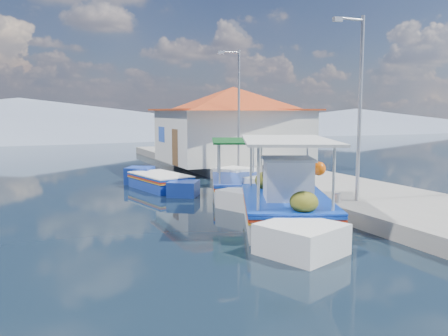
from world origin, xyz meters
name	(u,v)px	position (x,y,z in m)	size (l,w,h in m)	color
ground	(266,247)	(0.00, 0.00, 0.00)	(160.00, 160.00, 0.00)	black
quay	(318,187)	(5.90, 6.00, 0.25)	(5.00, 44.00, 0.50)	gray
bollards	(285,184)	(3.80, 5.25, 0.65)	(0.20, 17.20, 0.30)	#A5A8AD
main_caique	(283,205)	(1.80, 2.09, 0.56)	(4.94, 8.04, 2.92)	white
caique_green_canopy	(236,186)	(2.51, 6.94, 0.38)	(3.68, 6.32, 2.56)	white
caique_blue_hull	(160,183)	(0.10, 9.79, 0.28)	(2.44, 5.64, 1.02)	#1A3AA1
harbor_building	(233,123)	(6.20, 15.00, 2.78)	(10.49, 10.49, 4.40)	silver
lamp_post_near	(358,99)	(4.51, 2.00, 3.85)	(1.21, 0.14, 6.00)	#A5A8AD
lamp_post_far	(237,103)	(4.51, 11.00, 3.85)	(1.21, 0.14, 6.00)	#A5A8AD
mountain_ridge	(110,121)	(6.54, 56.00, 2.04)	(171.40, 96.00, 5.50)	slate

